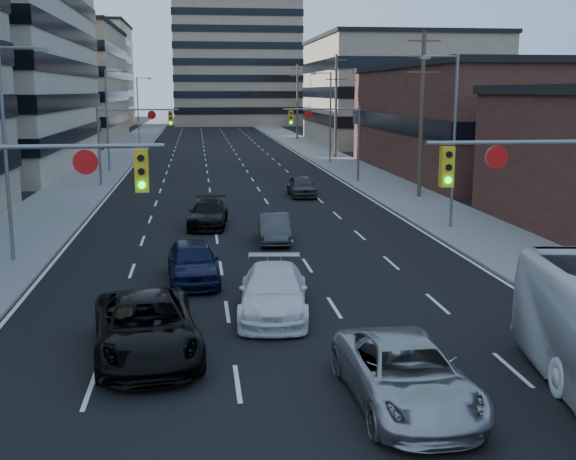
{
  "coord_description": "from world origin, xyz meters",
  "views": [
    {
      "loc": [
        -2.66,
        -10.96,
        7.19
      ],
      "look_at": [
        0.56,
        14.66,
        2.2
      ],
      "focal_mm": 45.0,
      "sensor_mm": 36.0,
      "label": 1
    }
  ],
  "objects_px": {
    "white_van": "(274,292)",
    "sedan_blue": "(193,262)",
    "silver_suv": "(406,375)",
    "black_pickup": "(146,327)"
  },
  "relations": [
    {
      "from": "silver_suv",
      "to": "black_pickup",
      "type": "bearing_deg",
      "value": 145.59
    },
    {
      "from": "silver_suv",
      "to": "sedan_blue",
      "type": "distance_m",
      "value": 12.73
    },
    {
      "from": "white_van",
      "to": "sedan_blue",
      "type": "height_order",
      "value": "sedan_blue"
    },
    {
      "from": "black_pickup",
      "to": "silver_suv",
      "type": "height_order",
      "value": "black_pickup"
    },
    {
      "from": "black_pickup",
      "to": "sedan_blue",
      "type": "xyz_separation_m",
      "value": [
        1.24,
        7.75,
        -0.03
      ]
    },
    {
      "from": "white_van",
      "to": "silver_suv",
      "type": "distance_m",
      "value": 7.61
    },
    {
      "from": "black_pickup",
      "to": "sedan_blue",
      "type": "distance_m",
      "value": 7.85
    },
    {
      "from": "sedan_blue",
      "to": "silver_suv",
      "type": "bearing_deg",
      "value": -70.39
    },
    {
      "from": "white_van",
      "to": "silver_suv",
      "type": "height_order",
      "value": "white_van"
    },
    {
      "from": "white_van",
      "to": "sedan_blue",
      "type": "relative_size",
      "value": 1.15
    }
  ]
}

